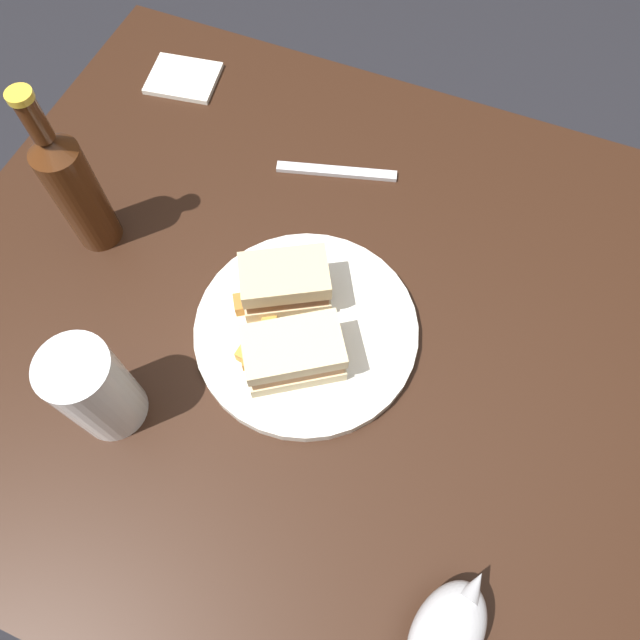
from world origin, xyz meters
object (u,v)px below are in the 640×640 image
plate (306,330)px  cider_bottle (74,187)px  sandwich_half_left (285,284)px  sandwich_half_right (294,353)px  pint_glass (98,393)px  gravy_boat (448,631)px  fork (336,171)px  napkin (183,78)px

plate → cider_bottle: bearing=-5.7°
sandwich_half_left → sandwich_half_right: sandwich_half_left is taller
plate → pint_glass: bearing=45.9°
gravy_boat → fork: bearing=-58.3°
plate → gravy_boat: bearing=135.0°
fork → sandwich_half_left: bearing=78.9°
sandwich_half_left → gravy_boat: (-0.30, 0.29, -0.01)m
sandwich_half_left → napkin: 0.45m
pint_glass → napkin: size_ratio=1.31×
sandwich_half_left → fork: 0.24m
sandwich_half_right → fork: (0.07, -0.31, -0.04)m
sandwich_half_left → cider_bottle: bearing=-0.5°
sandwich_half_left → sandwich_half_right: (-0.05, 0.08, -0.00)m
plate → pint_glass: 0.26m
gravy_boat → napkin: bearing=-44.2°
sandwich_half_right → cider_bottle: 0.35m
cider_bottle → fork: bearing=-139.7°
pint_glass → gravy_boat: size_ratio=1.14×
plate → napkin: (0.36, -0.35, -0.00)m
plate → gravy_boat: gravy_boat is taller
napkin → fork: napkin is taller
fork → plate: bearing=87.0°
pint_glass → napkin: (0.19, -0.53, -0.06)m
sandwich_half_right → cider_bottle: bearing=-14.0°
plate → sandwich_half_right: (-0.01, 0.05, 0.04)m
plate → fork: (0.06, -0.26, -0.01)m
sandwich_half_right → gravy_boat: (-0.26, 0.21, -0.01)m
gravy_boat → napkin: 0.87m
pint_glass → gravy_boat: (-0.44, 0.08, -0.02)m
sandwich_half_right → fork: 0.32m
gravy_boat → fork: (0.32, -0.52, -0.04)m
sandwich_half_left → sandwich_half_right: 0.09m
sandwich_half_right → pint_glass: (0.18, 0.13, 0.01)m
napkin → gravy_boat: bearing=135.8°
plate → sandwich_half_right: sandwich_half_right is taller
napkin → cider_bottle: bearing=96.3°
pint_glass → gravy_boat: 0.45m
sandwich_half_left → sandwich_half_right: size_ratio=0.94×
sandwich_half_right → napkin: bearing=-47.0°
sandwich_half_right → gravy_boat: bearing=140.5°
sandwich_half_left → fork: (0.02, -0.23, -0.05)m
plate → fork: size_ratio=1.60×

